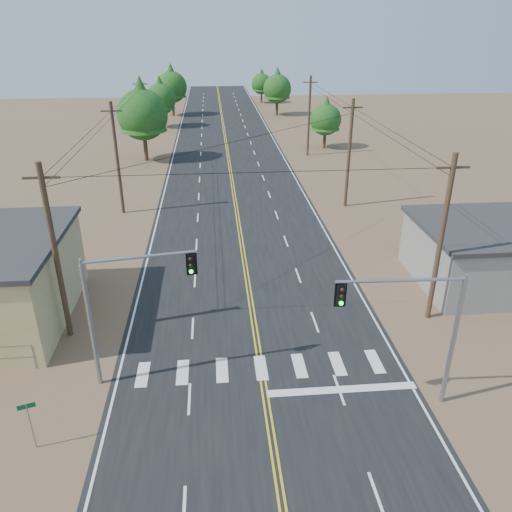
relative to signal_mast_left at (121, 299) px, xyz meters
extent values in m
plane|color=brown|center=(6.55, -7.79, -4.55)|extent=(220.00, 220.00, 0.00)
cube|color=black|center=(6.55, 22.21, -4.54)|extent=(15.00, 200.00, 0.02)
cylinder|color=gray|center=(-4.95, 1.21, -3.80)|extent=(0.06, 0.06, 1.50)
cylinder|color=#4C3826|center=(-3.95, 4.21, 0.45)|extent=(0.30, 0.30, 10.00)
cube|color=#4C3826|center=(-3.95, 4.21, 4.65)|extent=(1.80, 0.12, 0.12)
cylinder|color=#4C3826|center=(-3.95, 24.21, 0.45)|extent=(0.30, 0.30, 10.00)
cube|color=#4C3826|center=(-3.95, 24.21, 4.65)|extent=(1.80, 0.12, 0.12)
cylinder|color=#4C3826|center=(-3.95, 44.21, 0.45)|extent=(0.30, 0.30, 10.00)
cube|color=#4C3826|center=(-3.95, 44.21, 4.65)|extent=(1.80, 0.12, 0.12)
cylinder|color=#4C3826|center=(17.05, 4.21, 0.45)|extent=(0.30, 0.30, 10.00)
cube|color=#4C3826|center=(17.05, 4.21, 4.65)|extent=(1.80, 0.12, 0.12)
cylinder|color=#4C3826|center=(17.05, 24.21, 0.45)|extent=(0.30, 0.30, 10.00)
cube|color=#4C3826|center=(17.05, 24.21, 4.65)|extent=(1.80, 0.12, 0.12)
cylinder|color=#4C3826|center=(17.05, 44.21, 0.45)|extent=(0.30, 0.30, 10.00)
cube|color=#4C3826|center=(17.05, 44.21, 4.65)|extent=(1.80, 0.12, 0.12)
cylinder|color=gray|center=(-1.45, -0.22, -1.30)|extent=(0.22, 0.22, 6.49)
cylinder|color=gray|center=(-1.45, -0.22, 1.95)|extent=(0.17, 0.17, 0.56)
cylinder|color=gray|center=(1.07, 0.17, 2.04)|extent=(5.06, 0.92, 0.15)
cube|color=black|center=(3.31, 0.52, 1.44)|extent=(0.36, 0.32, 1.02)
sphere|color=black|center=(3.29, 0.35, 1.76)|extent=(0.19, 0.19, 0.19)
sphere|color=black|center=(3.29, 0.35, 1.44)|extent=(0.19, 0.19, 0.19)
sphere|color=#0CE533|center=(3.29, 0.35, 1.11)|extent=(0.19, 0.19, 0.19)
cylinder|color=gray|center=(14.75, -2.96, -1.34)|extent=(0.22, 0.22, 6.41)
cylinder|color=gray|center=(14.75, -2.96, 1.86)|extent=(0.16, 0.16, 0.55)
cylinder|color=gray|center=(12.02, -2.87, 1.95)|extent=(5.48, 0.33, 0.15)
cube|color=black|center=(9.55, -2.79, 1.36)|extent=(0.33, 0.29, 1.01)
sphere|color=black|center=(9.56, -2.95, 1.68)|extent=(0.18, 0.18, 0.18)
sphere|color=black|center=(9.56, -2.95, 1.36)|extent=(0.18, 0.18, 0.18)
sphere|color=#0CE533|center=(9.56, -2.95, 1.03)|extent=(0.18, 0.18, 0.18)
cylinder|color=gray|center=(-3.33, -4.19, -3.39)|extent=(0.06, 0.06, 2.31)
cube|color=#0B522B|center=(-3.33, -4.19, -2.33)|extent=(0.67, 0.24, 0.23)
cylinder|color=#3F2D1E|center=(-3.89, 43.46, -2.69)|extent=(0.50, 0.50, 3.71)
cone|color=#214614|center=(-3.89, 43.46, 2.46)|extent=(5.77, 5.77, 6.60)
sphere|color=#214614|center=(-3.89, 43.46, 1.12)|extent=(6.18, 6.18, 6.18)
cylinder|color=#3F2D1E|center=(-3.59, 65.21, -3.06)|extent=(0.46, 0.46, 2.99)
cone|color=#214614|center=(-3.59, 65.21, 1.09)|extent=(4.64, 4.64, 5.31)
sphere|color=#214614|center=(-3.59, 65.21, 0.01)|extent=(4.98, 4.98, 4.98)
cylinder|color=#3F2D1E|center=(-2.45, 76.47, -2.87)|extent=(0.48, 0.48, 3.35)
cone|color=#214614|center=(-2.45, 76.47, 1.78)|extent=(5.21, 5.21, 5.95)
sphere|color=#214614|center=(-2.45, 76.47, 0.57)|extent=(5.58, 5.58, 5.58)
cylinder|color=#3F2D1E|center=(20.14, 48.10, -3.28)|extent=(0.42, 0.42, 2.54)
cone|color=#214614|center=(20.14, 48.10, 0.26)|extent=(3.96, 3.96, 4.52)
sphere|color=#214614|center=(20.14, 48.10, -0.66)|extent=(4.24, 4.24, 4.24)
cylinder|color=#3F2D1E|center=(16.92, 75.29, -3.00)|extent=(0.49, 0.49, 3.11)
cone|color=#214614|center=(16.92, 75.29, 1.32)|extent=(4.83, 4.83, 5.52)
sphere|color=#214614|center=(16.92, 75.29, 0.20)|extent=(5.18, 5.18, 5.18)
cylinder|color=#3F2D1E|center=(15.55, 90.73, -3.26)|extent=(0.39, 0.39, 2.57)
cone|color=#214614|center=(15.55, 90.73, 0.31)|extent=(4.00, 4.00, 4.57)
sphere|color=#214614|center=(15.55, 90.73, -0.62)|extent=(4.28, 4.28, 4.28)
camera|label=1|loc=(4.46, -20.38, 11.64)|focal=35.00mm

